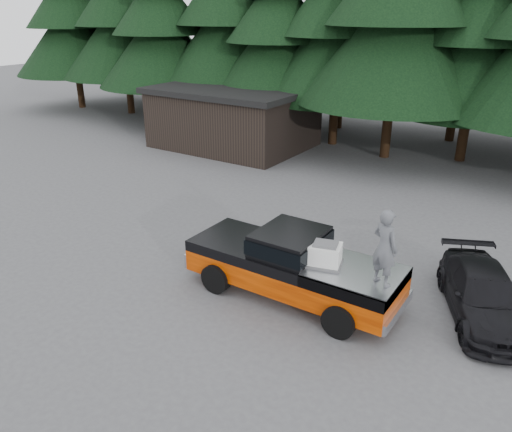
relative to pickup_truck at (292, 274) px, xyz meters
The scene contains 7 objects.
ground 1.89m from the pickup_truck, behind, with size 120.00×120.00×0.00m, color #4C4D4F.
pickup_truck is the anchor object (origin of this frame).
truck_cab 0.97m from the pickup_truck, behind, with size 1.66×1.90×0.59m, color black.
air_compressor 1.38m from the pickup_truck, ahead, with size 0.78×0.64×0.53m, color white.
man_on_bed 3.00m from the pickup_truck, ahead, with size 0.68×0.45×1.87m, color #56585D.
parked_car 4.89m from the pickup_truck, 21.98° to the left, with size 1.71×4.22×1.22m, color black.
utility_building 16.31m from the pickup_truck, 131.32° to the left, with size 8.40×6.40×3.30m.
Camera 1 is at (7.45, -10.63, 7.33)m, focal length 35.00 mm.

